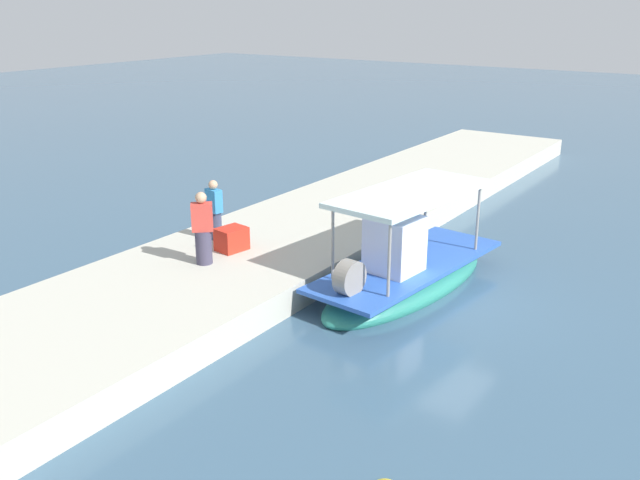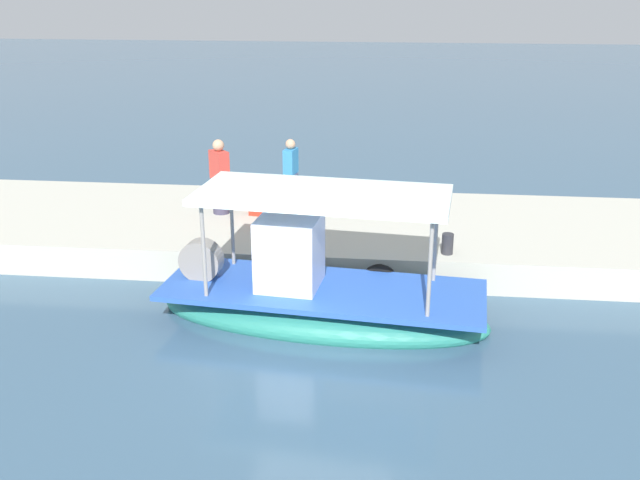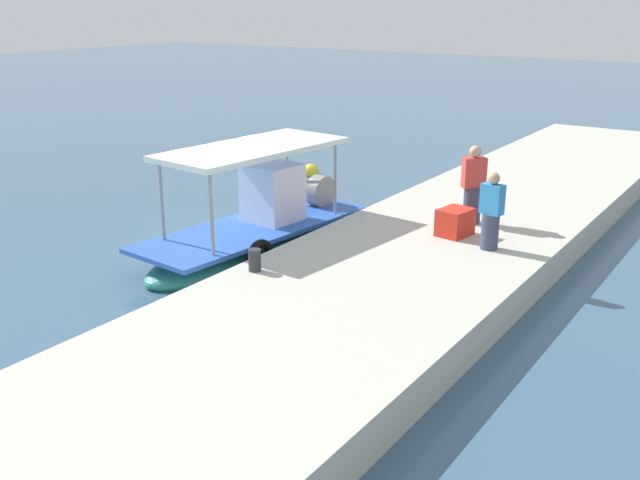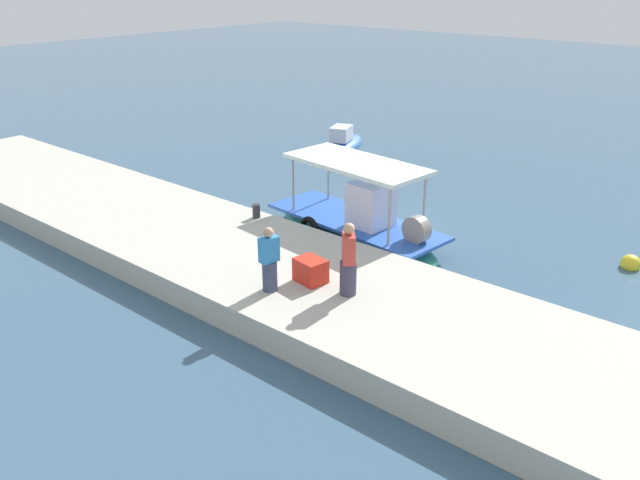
{
  "view_description": "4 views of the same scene",
  "coord_description": "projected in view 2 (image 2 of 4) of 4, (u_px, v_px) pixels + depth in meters",
  "views": [
    {
      "loc": [
        14.45,
        6.29,
        6.73
      ],
      "look_at": [
        0.47,
        -3.21,
        0.89
      ],
      "focal_mm": 38.82,
      "sensor_mm": 36.0,
      "label": 1
    },
    {
      "loc": [
        -1.12,
        11.35,
        6.1
      ],
      "look_at": [
        0.41,
        -2.92,
        0.81
      ],
      "focal_mm": 40.64,
      "sensor_mm": 36.0,
      "label": 2
    },
    {
      "loc": [
        -12.52,
        -11.09,
        5.65
      ],
      "look_at": [
        -0.54,
        -3.08,
        0.91
      ],
      "focal_mm": 41.68,
      "sensor_mm": 36.0,
      "label": 3
    },
    {
      "loc": [
        11.33,
        -15.76,
        7.87
      ],
      "look_at": [
        0.76,
        -3.24,
        0.93
      ],
      "focal_mm": 36.52,
      "sensor_mm": 36.0,
      "label": 4
    }
  ],
  "objects": [
    {
      "name": "fisherman_near_bollard",
      "position": [
        291.0,
        174.0,
        17.99
      ],
      "size": [
        0.42,
        0.5,
        1.61
      ],
      "color": "#38405C",
      "rests_on": "dock_quay"
    },
    {
      "name": "cargo_crate",
      "position": [
        267.0,
        202.0,
        17.29
      ],
      "size": [
        0.82,
        0.7,
        0.59
      ],
      "primitive_type": "cube",
      "rotation": [
        0.0,
        0.0,
        2.98
      ],
      "color": "red",
      "rests_on": "dock_quay"
    },
    {
      "name": "fisherman_by_crate",
      "position": [
        220.0,
        180.0,
        17.15
      ],
      "size": [
        0.56,
        0.56,
        1.79
      ],
      "color": "#3E3A50",
      "rests_on": "dock_quay"
    },
    {
      "name": "main_fishing_boat",
      "position": [
        318.0,
        297.0,
        13.46
      ],
      "size": [
        6.36,
        2.68,
        2.85
      ],
      "color": "#298372",
      "rests_on": "ground_plane"
    },
    {
      "name": "ground_plane",
      "position": [
        326.0,
        341.0,
        12.81
      ],
      "size": [
        120.0,
        120.0,
        0.0
      ],
      "primitive_type": "plane",
      "color": "#3B5A73"
    },
    {
      "name": "mooring_bollard",
      "position": [
        447.0,
        244.0,
        14.81
      ],
      "size": [
        0.24,
        0.24,
        0.43
      ],
      "primitive_type": "cylinder",
      "color": "#2D2D33",
      "rests_on": "dock_quay"
    },
    {
      "name": "dock_quay",
      "position": [
        345.0,
        233.0,
        17.08
      ],
      "size": [
        36.0,
        4.94,
        0.69
      ],
      "primitive_type": "cube",
      "color": "beige",
      "rests_on": "ground_plane"
    }
  ]
}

